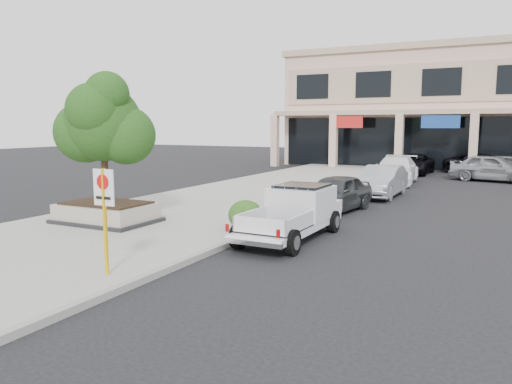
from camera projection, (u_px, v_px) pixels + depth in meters
ground at (252, 267)px, 11.88m from camera, size 120.00×120.00×0.00m
sidewalk at (199, 209)px, 19.65m from camera, size 8.00×52.00×0.15m
curb at (291, 217)px, 17.87m from camera, size 0.20×52.00×0.15m
planter at (107, 212)px, 16.58m from camera, size 3.20×2.20×0.68m
planter_tree at (109, 123)px, 16.27m from camera, size 2.90×2.55×4.00m
no_parking_sign at (104, 207)px, 10.59m from camera, size 0.55×0.09×2.30m
hedge at (246, 215)px, 15.30m from camera, size 1.10×0.99×0.93m
pickup_truck at (290, 214)px, 14.64m from camera, size 1.90×4.97×1.56m
curb_car_a at (335, 193)px, 19.45m from camera, size 2.27×4.42×1.44m
curb_car_b at (382, 181)px, 23.46m from camera, size 1.62×4.48×1.47m
curb_car_c at (396, 170)px, 28.79m from camera, size 2.58×5.56×1.57m
curb_car_d at (412, 164)px, 34.37m from camera, size 2.42×5.07×1.40m
lot_car_a at (493, 168)px, 29.81m from camera, size 5.11×2.90×1.64m
lot_car_d at (483, 164)px, 34.26m from camera, size 5.57×4.18×1.41m
lot_car_e at (512, 166)px, 31.92m from camera, size 4.70×2.81×1.50m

